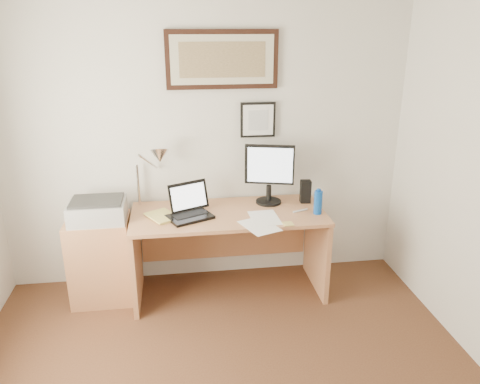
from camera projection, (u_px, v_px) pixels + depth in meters
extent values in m
cube|color=silver|center=(206.00, 144.00, 4.03)|extent=(3.50, 0.02, 2.50)
cube|color=#AC6F48|center=(101.00, 260.00, 3.91)|extent=(0.50, 0.40, 0.73)
cylinder|color=#0C46A6|center=(318.00, 202.00, 3.82)|extent=(0.07, 0.07, 0.20)
cylinder|color=#0C46A6|center=(319.00, 190.00, 3.78)|extent=(0.04, 0.04, 0.02)
cube|color=black|center=(305.00, 191.00, 4.07)|extent=(0.09, 0.08, 0.20)
cube|color=white|center=(259.00, 226.00, 3.62)|extent=(0.33, 0.38, 0.00)
cube|color=white|center=(265.00, 218.00, 3.76)|extent=(0.24, 0.33, 0.00)
cube|color=#D9C166|center=(288.00, 224.00, 3.64)|extent=(0.09, 0.09, 0.01)
cylinder|color=white|center=(300.00, 211.00, 3.89)|extent=(0.14, 0.06, 0.02)
imported|color=#DAC966|center=(151.00, 219.00, 3.71)|extent=(0.31, 0.33, 0.02)
cube|color=#AC6F48|center=(228.00, 214.00, 3.88)|extent=(1.60, 0.70, 0.03)
cube|color=#AC6F48|center=(136.00, 261.00, 3.91)|extent=(0.04, 0.65, 0.72)
cube|color=#AC6F48|center=(317.00, 249.00, 4.11)|extent=(0.04, 0.65, 0.72)
cube|color=#AC6F48|center=(225.00, 229.00, 4.28)|extent=(1.50, 0.03, 0.55)
cube|color=black|center=(190.00, 217.00, 3.76)|extent=(0.41, 0.36, 0.02)
cube|color=black|center=(190.00, 214.00, 3.78)|extent=(0.31, 0.23, 0.00)
cube|color=black|center=(189.00, 196.00, 3.84)|extent=(0.34, 0.21, 0.23)
cube|color=white|center=(189.00, 197.00, 3.83)|extent=(0.29, 0.17, 0.18)
cylinder|color=black|center=(268.00, 202.00, 4.08)|extent=(0.22, 0.22, 0.02)
cylinder|color=black|center=(269.00, 193.00, 4.06)|extent=(0.04, 0.04, 0.14)
cube|color=black|center=(270.00, 165.00, 3.96)|extent=(0.42, 0.14, 0.34)
cube|color=silver|center=(270.00, 165.00, 3.94)|extent=(0.37, 0.10, 0.30)
cube|color=#A3A3A6|center=(98.00, 211.00, 3.74)|extent=(0.44, 0.34, 0.16)
cube|color=#2D2D2D|center=(97.00, 201.00, 3.71)|extent=(0.40, 0.30, 0.02)
cylinder|color=silver|center=(138.00, 185.00, 3.99)|extent=(0.02, 0.02, 0.36)
cylinder|color=silver|center=(148.00, 161.00, 3.87)|extent=(0.15, 0.23, 0.19)
cone|color=silver|center=(160.00, 156.00, 3.81)|extent=(0.16, 0.18, 0.15)
cube|color=black|center=(222.00, 60.00, 3.79)|extent=(0.92, 0.03, 0.47)
cube|color=beige|center=(222.00, 60.00, 3.77)|extent=(0.84, 0.01, 0.39)
cube|color=brown|center=(223.00, 60.00, 3.77)|extent=(0.70, 0.00, 0.28)
cube|color=black|center=(258.00, 120.00, 4.00)|extent=(0.30, 0.02, 0.30)
cube|color=white|center=(258.00, 120.00, 3.98)|extent=(0.26, 0.00, 0.26)
cube|color=#B2B7BC|center=(258.00, 120.00, 3.98)|extent=(0.17, 0.00, 0.17)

